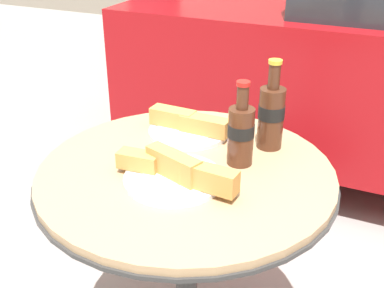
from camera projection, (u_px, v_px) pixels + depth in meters
bistro_table at (186, 219)px, 1.27m from camera, size 0.75×0.75×0.68m
cola_bottle_left at (271, 114)px, 1.26m from camera, size 0.07×0.07×0.24m
cola_bottle_right at (241, 132)px, 1.19m from camera, size 0.07×0.07×0.22m
lunch_plate_near at (177, 173)px, 1.13m from camera, size 0.31×0.24×0.07m
lunch_plate_far at (189, 126)px, 1.37m from camera, size 0.24×0.23×0.06m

